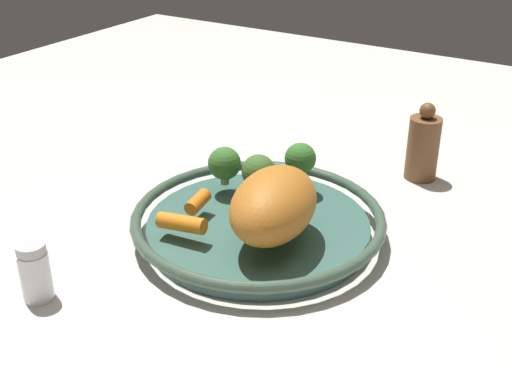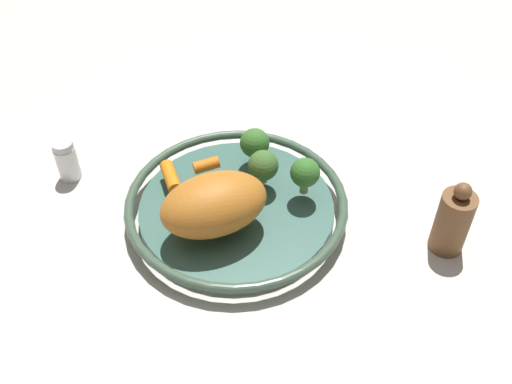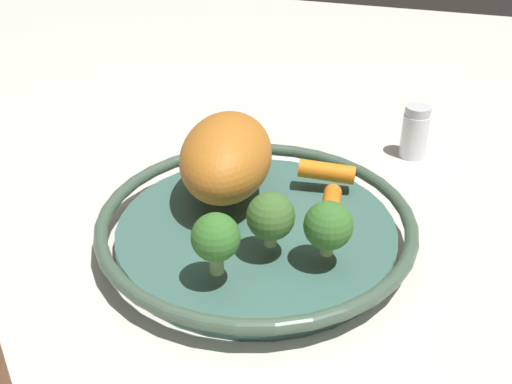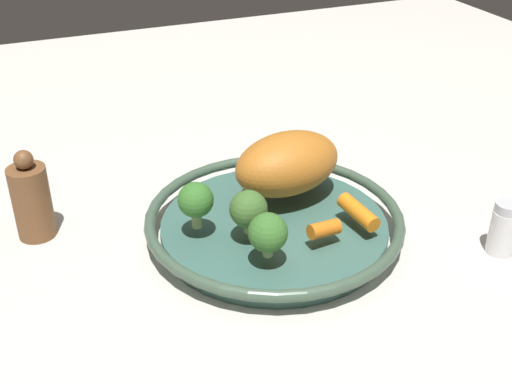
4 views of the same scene
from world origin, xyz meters
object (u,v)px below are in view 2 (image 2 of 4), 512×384
at_px(roast_chicken_piece, 214,204).
at_px(baby_carrot_back, 206,165).
at_px(broccoli_floret_small, 263,166).
at_px(baby_carrot_near_rim, 171,177).
at_px(broccoli_floret_large, 255,143).
at_px(broccoli_floret_mid, 305,173).
at_px(pepper_mill, 453,221).
at_px(serving_bowl, 237,206).
at_px(salt_shaker, 67,160).

xyz_separation_m(roast_chicken_piece, baby_carrot_back, (0.12, -0.00, -0.03)).
bearing_deg(broccoli_floret_small, roast_chicken_piece, 131.03).
relative_size(baby_carrot_near_rim, broccoli_floret_small, 1.14).
bearing_deg(roast_chicken_piece, baby_carrot_near_rim, 27.50).
distance_m(broccoli_floret_large, broccoli_floret_mid, 0.11).
height_order(roast_chicken_piece, broccoli_floret_large, roast_chicken_piece).
bearing_deg(broccoli_floret_small, pepper_mill, -122.15).
bearing_deg(broccoli_floret_mid, serving_bowl, 86.72).
distance_m(serving_bowl, broccoli_floret_large, 0.11).
bearing_deg(broccoli_floret_large, pepper_mill, -130.40).
relative_size(broccoli_floret_large, broccoli_floret_small, 0.99).
relative_size(baby_carrot_back, pepper_mill, 0.32).
xyz_separation_m(baby_carrot_near_rim, broccoli_floret_large, (0.03, -0.14, 0.02)).
bearing_deg(serving_bowl, pepper_mill, -113.02).
distance_m(baby_carrot_near_rim, pepper_mill, 0.43).
bearing_deg(baby_carrot_near_rim, roast_chicken_piece, -152.50).
bearing_deg(serving_bowl, broccoli_floret_small, -58.59).
height_order(roast_chicken_piece, baby_carrot_near_rim, roast_chicken_piece).
xyz_separation_m(baby_carrot_back, broccoli_floret_mid, (-0.08, -0.14, 0.03)).
relative_size(baby_carrot_back, broccoli_floret_small, 0.72).
bearing_deg(pepper_mill, salt_shaker, 63.88).
bearing_deg(broccoli_floret_mid, roast_chicken_piece, 105.82).
bearing_deg(roast_chicken_piece, baby_carrot_back, -2.22).
height_order(baby_carrot_back, pepper_mill, pepper_mill).
bearing_deg(broccoli_floret_mid, salt_shaker, 67.33).
xyz_separation_m(serving_bowl, salt_shaker, (0.15, 0.26, 0.02)).
bearing_deg(roast_chicken_piece, broccoli_floret_large, -32.95).
distance_m(serving_bowl, broccoli_floret_small, 0.08).
relative_size(serving_bowl, pepper_mill, 2.72).
distance_m(broccoli_floret_large, pepper_mill, 0.33).
xyz_separation_m(broccoli_floret_large, salt_shaker, (0.06, 0.30, -0.03)).
bearing_deg(pepper_mill, broccoli_floret_small, 57.85).
xyz_separation_m(broccoli_floret_small, pepper_mill, (-0.15, -0.25, -0.02)).
relative_size(serving_bowl, roast_chicken_piece, 2.20).
distance_m(broccoli_floret_mid, salt_shaker, 0.40).
height_order(broccoli_floret_large, salt_shaker, broccoli_floret_large).
distance_m(broccoli_floret_mid, pepper_mill, 0.23).
distance_m(broccoli_floret_large, broccoli_floret_small, 0.06).
bearing_deg(pepper_mill, baby_carrot_near_rim, 64.89).
relative_size(roast_chicken_piece, broccoli_floret_small, 2.74).
xyz_separation_m(broccoli_floret_large, pepper_mill, (-0.21, -0.25, -0.02)).
xyz_separation_m(serving_bowl, broccoli_floret_large, (0.09, -0.05, 0.05)).
height_order(baby_carrot_back, salt_shaker, salt_shaker).
bearing_deg(salt_shaker, broccoli_floret_small, -110.76).
height_order(serving_bowl, broccoli_floret_mid, broccoli_floret_mid).
relative_size(baby_carrot_back, baby_carrot_near_rim, 0.63).
height_order(serving_bowl, salt_shaker, salt_shaker).
distance_m(salt_shaker, pepper_mill, 0.62).
relative_size(baby_carrot_near_rim, broccoli_floret_large, 1.15).
xyz_separation_m(serving_bowl, baby_carrot_back, (0.07, 0.04, 0.03)).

